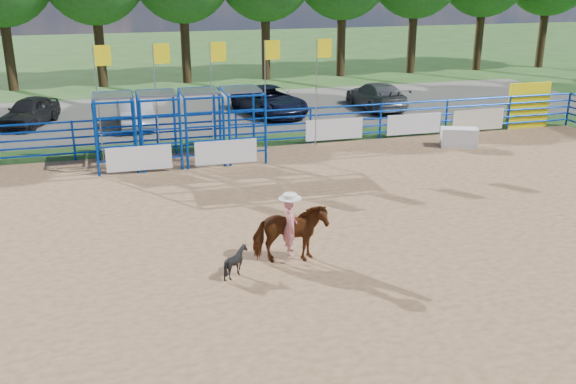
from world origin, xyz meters
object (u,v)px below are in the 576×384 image
Objects in this scene: car_b at (134,111)px; calf at (236,262)px; car_a at (30,111)px; car_c at (269,100)px; announcer_table at (459,137)px; car_d at (376,95)px; horse_and_rider at (290,229)px.

calf is at bearing 93.49° from car_b.
car_a is 0.78× the size of car_c.
announcer_table is at bearing -48.10° from calf.
car_d is (10.31, 16.46, 0.29)m from calf.
horse_and_rider reaches higher than car_b.
horse_and_rider reaches higher than car_c.
car_d reaches higher than calf.
car_b is 6.41m from car_c.
horse_and_rider is 18.39m from car_d.
car_d is at bearing 92.15° from announcer_table.
car_a is at bearing 162.49° from car_c.
car_a reaches higher than calf.
car_c is at bearing 17.72° from car_a.
calf is (-10.60, -8.77, -0.02)m from announcer_table.
car_a is 0.82× the size of car_d.
announcer_table is 1.97× the size of calf.
car_b reaches higher than announcer_table.
horse_and_rider is 0.54× the size of car_d.
calf is at bearing -140.37° from announcer_table.
car_b is at bearing 100.72° from horse_and_rider.
announcer_table is at bearing -68.22° from car_c.
car_c is (4.83, 16.57, 0.30)m from calf.
car_c is (6.36, 0.80, -0.00)m from car_b.
announcer_table is 0.57× the size of horse_and_rider.
announcer_table is 7.70m from car_d.
horse_and_rider reaches higher than calf.
calf is 15.85m from car_b.
car_a is 10.88m from car_c.
horse_and_rider is at bearing -72.30° from calf.
car_c reaches higher than car_d.
calf is 18.14m from car_a.
car_d is at bearing -15.83° from car_c.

